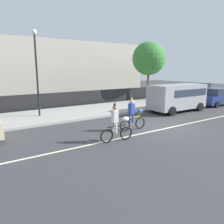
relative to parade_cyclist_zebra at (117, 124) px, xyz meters
The scene contains 11 objects.
ground_plane 3.99m from the parade_cyclist_zebra, 11.47° to the left, with size 80.00×80.00×0.00m, color #38383A.
road_centre_line 3.92m from the parade_cyclist_zebra, ahead, with size 36.00×0.14×0.01m, color beige.
sidewalk_curb 8.25m from the parade_cyclist_zebra, 62.29° to the left, with size 60.00×5.00×0.15m, color #9E9B93.
fence_line 10.87m from the parade_cyclist_zebra, 69.41° to the left, with size 40.00×0.08×1.40m, color black.
building_backdrop 18.94m from the parade_cyclist_zebra, 88.92° to the left, with size 28.00×8.00×6.54m, color #B2A899.
parade_cyclist_zebra is the anchor object (origin of this frame).
parade_cyclist_cobalt 2.21m from the parade_cyclist_zebra, 30.42° to the left, with size 1.72×0.50×1.92m.
parked_van_grey 9.23m from the parade_cyclist_zebra, 22.15° to the left, with size 5.00×2.22×2.18m.
parked_car_navy 14.46m from the parade_cyclist_zebra, 13.68° to the left, with size 4.10×1.92×1.64m.
street_lamp_post 8.10m from the parade_cyclist_zebra, 102.50° to the left, with size 0.36×0.36×5.86m.
street_tree_near_lamp 14.28m from the parade_cyclist_zebra, 40.98° to the left, with size 3.45×3.45×6.06m.
Camera 1 is at (-9.62, -9.00, 3.44)m, focal length 35.00 mm.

